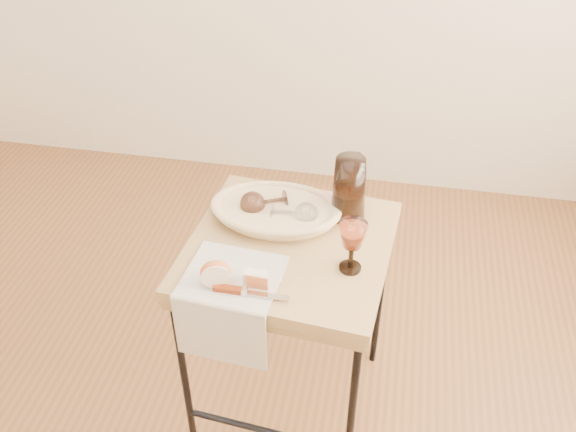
% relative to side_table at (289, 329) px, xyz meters
% --- Properties ---
extents(side_table, '(0.65, 0.65, 0.76)m').
position_rel_side_table_xyz_m(side_table, '(0.00, 0.00, 0.00)').
color(side_table, brown).
rests_on(side_table, floor).
extents(tea_towel, '(0.29, 0.27, 0.01)m').
position_rel_side_table_xyz_m(tea_towel, '(-0.13, -0.17, 0.38)').
color(tea_towel, silver).
rests_on(tea_towel, side_table).
extents(bread_basket, '(0.37, 0.25, 0.05)m').
position_rel_side_table_xyz_m(bread_basket, '(-0.06, 0.11, 0.41)').
color(bread_basket, tan).
rests_on(bread_basket, side_table).
extents(goblet_lying_a, '(0.15, 0.13, 0.08)m').
position_rel_side_table_xyz_m(goblet_lying_a, '(-0.10, 0.13, 0.43)').
color(goblet_lying_a, brown).
rests_on(goblet_lying_a, bread_basket).
extents(goblet_lying_b, '(0.13, 0.08, 0.07)m').
position_rel_side_table_xyz_m(goblet_lying_b, '(-0.01, 0.09, 0.43)').
color(goblet_lying_b, white).
rests_on(goblet_lying_b, bread_basket).
extents(pitcher, '(0.23, 0.27, 0.25)m').
position_rel_side_table_xyz_m(pitcher, '(0.16, 0.17, 0.49)').
color(pitcher, black).
rests_on(pitcher, side_table).
extents(wine_goblet, '(0.10, 0.10, 0.17)m').
position_rel_side_table_xyz_m(wine_goblet, '(0.19, -0.08, 0.46)').
color(wine_goblet, white).
rests_on(wine_goblet, side_table).
extents(apple_half, '(0.10, 0.07, 0.08)m').
position_rel_side_table_xyz_m(apple_half, '(-0.17, -0.21, 0.43)').
color(apple_half, red).
rests_on(apple_half, tea_towel).
extents(apple_wedge, '(0.06, 0.04, 0.04)m').
position_rel_side_table_xyz_m(apple_wedge, '(-0.06, -0.19, 0.41)').
color(apple_wedge, '#F6E3C5').
rests_on(apple_wedge, tea_towel).
extents(table_knife, '(0.21, 0.02, 0.02)m').
position_rel_side_table_xyz_m(table_knife, '(-0.07, -0.24, 0.39)').
color(table_knife, silver).
rests_on(table_knife, tea_towel).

